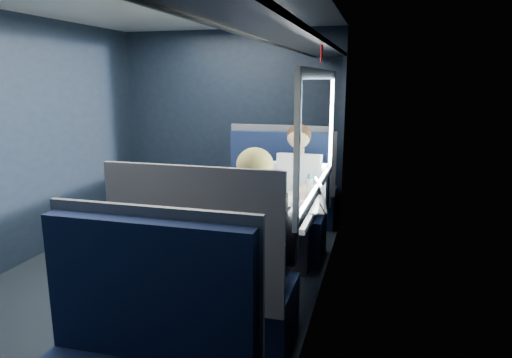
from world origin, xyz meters
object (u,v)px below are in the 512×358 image
(laptop, at_px, (313,202))
(bottle_small, at_px, (309,187))
(seat_bay_near, at_px, (273,213))
(seat_row_front, at_px, (292,192))
(table, at_px, (272,216))
(seat_bay_far, at_px, (211,291))
(cup, at_px, (312,190))
(man, at_px, (297,189))
(woman, at_px, (257,238))

(laptop, height_order, bottle_small, laptop)
(seat_bay_near, height_order, bottle_small, seat_bay_near)
(seat_row_front, distance_m, laptop, 1.92)
(table, distance_m, seat_bay_far, 0.93)
(cup, bearing_deg, man, 123.92)
(table, relative_size, seat_bay_near, 0.79)
(seat_bay_near, distance_m, laptop, 1.10)
(table, bearing_deg, laptop, -2.92)
(seat_bay_near, distance_m, cup, 0.71)
(woman, height_order, laptop, woman)
(seat_bay_near, distance_m, bottle_small, 0.81)
(woman, bearing_deg, bottle_small, 80.69)
(seat_bay_near, relative_size, cup, 15.58)
(seat_bay_near, relative_size, man, 0.95)
(man, distance_m, laptop, 0.76)
(laptop, bearing_deg, cup, 99.63)
(seat_bay_near, distance_m, seat_bay_far, 1.75)
(seat_bay_near, bearing_deg, seat_bay_far, -89.61)
(seat_bay_far, bearing_deg, seat_bay_near, 90.39)
(laptop, bearing_deg, man, 109.37)
(table, distance_m, bottle_small, 0.44)
(seat_bay_far, xyz_separation_m, laptop, (0.50, 0.86, 0.39))
(seat_bay_near, bearing_deg, laptop, -59.99)
(man, height_order, woman, same)
(table, distance_m, seat_row_front, 1.82)
(seat_bay_near, height_order, seat_bay_far, same)
(seat_row_front, bearing_deg, laptop, -74.54)
(cup, bearing_deg, seat_bay_far, -107.87)
(woman, distance_m, cup, 1.16)
(cup, bearing_deg, seat_row_front, 107.36)
(man, relative_size, laptop, 3.69)
(man, bearing_deg, seat_bay_near, 146.45)
(seat_row_front, bearing_deg, man, -77.17)
(seat_bay_near, height_order, woman, woman)
(seat_bay_far, xyz_separation_m, woman, (0.25, 0.17, 0.31))
(seat_bay_far, distance_m, bottle_small, 1.34)
(table, xyz_separation_m, cup, (0.24, 0.44, 0.12))
(woman, relative_size, cup, 16.34)
(seat_row_front, xyz_separation_m, bottle_small, (0.42, -1.47, 0.42))
(table, bearing_deg, man, 84.48)
(bottle_small, height_order, cup, bottle_small)
(seat_row_front, relative_size, woman, 0.88)
(laptop, relative_size, bottle_small, 1.76)
(cup, bearing_deg, woman, -98.62)
(seat_bay_near, height_order, laptop, seat_bay_near)
(seat_bay_far, relative_size, man, 0.95)
(seat_row_front, relative_size, laptop, 3.23)
(woman, height_order, cup, woman)
(woman, bearing_deg, seat_bay_far, -146.18)
(woman, bearing_deg, table, 95.45)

